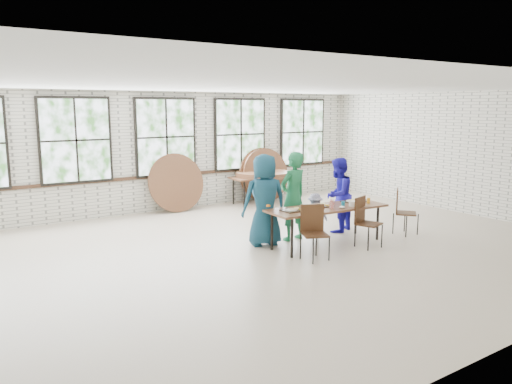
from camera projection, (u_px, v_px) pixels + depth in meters
room at (166, 139)px, 12.49m from camera, size 12.00×12.00×12.00m
dining_table at (327, 210)px, 9.50m from camera, size 2.45×0.97×0.74m
chair_near_left at (313, 227)px, 8.66m from camera, size 0.55×0.54×0.95m
chair_near_right at (364, 218)px, 9.41m from camera, size 0.53×0.52×0.95m
chair_spare at (401, 208)px, 10.32m from camera, size 0.58×0.58×0.95m
adult_teal at (264, 200)px, 9.45m from camera, size 0.98×0.77×1.76m
adult_green at (293, 196)px, 9.83m from camera, size 0.69×0.51×1.76m
toddler at (315, 215)px, 10.22m from camera, size 0.64×0.49×0.88m
adult_blue at (338, 195)px, 10.50m from camera, size 0.93×0.84×1.58m
storage_table at (263, 178)px, 13.71m from camera, size 1.84×0.84×0.74m
tabletop_clutter at (333, 205)px, 9.52m from camera, size 1.99×0.59×0.11m
round_tops_stacked at (263, 174)px, 13.69m from camera, size 1.50×1.50×0.13m
round_tops_leaning at (237, 177)px, 13.53m from camera, size 4.20×0.46×1.49m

